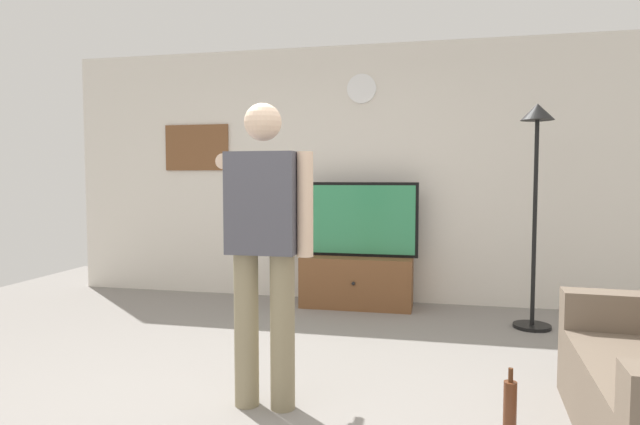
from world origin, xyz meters
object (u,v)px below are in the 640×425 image
framed_picture (197,148)px  beverage_bottle (510,409)px  television (358,219)px  floor_lamp (536,169)px  person_standing_nearer_lamp (264,237)px  tv_stand (357,282)px  wall_clock (362,89)px

framed_picture → beverage_bottle: framed_picture is taller
television → beverage_bottle: 2.96m
framed_picture → floor_lamp: floor_lamp is taller
television → framed_picture: (-1.87, 0.25, 0.76)m
floor_lamp → person_standing_nearer_lamp: 2.73m
person_standing_nearer_lamp → beverage_bottle: 1.56m
television → tv_stand: bearing=-90.0°
person_standing_nearer_lamp → wall_clock: bearing=86.5°
tv_stand → wall_clock: (-0.00, 0.29, 1.98)m
wall_clock → beverage_bottle: size_ratio=0.84×
television → person_standing_nearer_lamp: person_standing_nearer_lamp is taller
wall_clock → person_standing_nearer_lamp: 3.04m
framed_picture → floor_lamp: (3.48, -0.74, -0.26)m
television → floor_lamp: size_ratio=0.63×
television → floor_lamp: (1.61, -0.49, 0.50)m
wall_clock → framed_picture: (-1.87, 0.00, -0.59)m
framed_picture → beverage_bottle: bearing=-43.5°
wall_clock → floor_lamp: 1.97m
wall_clock → tv_stand: bearing=-90.0°
wall_clock → floor_lamp: bearing=-24.4°
wall_clock → television: bearing=-90.0°
floor_lamp → television: bearing=163.2°
floor_lamp → person_standing_nearer_lamp: (-1.78, -2.02, -0.41)m
floor_lamp → tv_stand: bearing=164.7°
tv_stand → television: size_ratio=0.92×
framed_picture → beverage_bottle: (3.02, -2.87, -1.50)m
television → wall_clock: (0.00, 0.24, 1.35)m
tv_stand → person_standing_nearer_lamp: 2.57m
television → person_standing_nearer_lamp: 2.52m
television → framed_picture: framed_picture is taller
beverage_bottle → wall_clock: bearing=112.0°
wall_clock → beverage_bottle: wall_clock is taller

